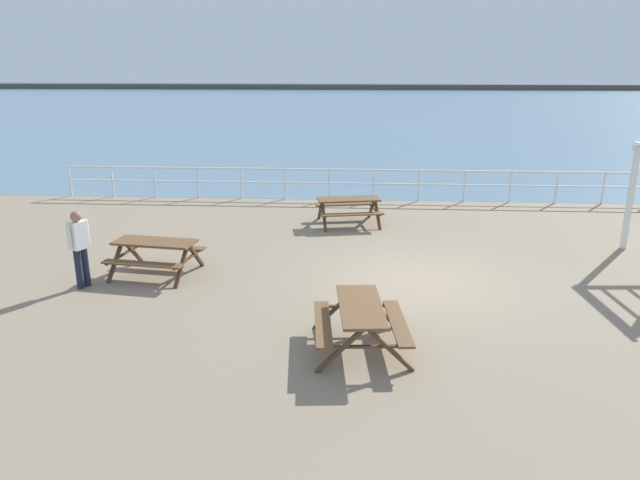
{
  "coord_description": "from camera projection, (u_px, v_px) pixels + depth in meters",
  "views": [
    {
      "loc": [
        -1.31,
        -12.15,
        4.57
      ],
      "look_at": [
        -2.12,
        0.27,
        0.8
      ],
      "focal_mm": 33.0,
      "sensor_mm": 36.0,
      "label": 1
    }
  ],
  "objects": [
    {
      "name": "seaward_railing",
      "position": [
        396.0,
        180.0,
        20.04
      ],
      "size": [
        23.07,
        0.07,
        1.08
      ],
      "color": "white",
      "rests_on": "ground"
    },
    {
      "name": "picnic_table_far_left",
      "position": [
        155.0,
        249.0,
        13.07
      ],
      "size": [
        1.99,
        1.75,
        0.8
      ],
      "rotation": [
        0.0,
        0.0,
        -0.14
      ],
      "color": "brown",
      "rests_on": "ground"
    },
    {
      "name": "visitor",
      "position": [
        79.0,
        244.0,
        12.21
      ],
      "size": [
        0.34,
        0.49,
        1.66
      ],
      "rotation": [
        0.0,
        0.0,
        5.84
      ],
      "color": "#1E2338",
      "rests_on": "ground"
    },
    {
      "name": "picnic_table_near_right",
      "position": [
        361.0,
        316.0,
        9.65
      ],
      "size": [
        1.69,
        1.93,
        0.8
      ],
      "rotation": [
        0.0,
        0.0,
        1.67
      ],
      "color": "brown",
      "rests_on": "ground"
    },
    {
      "name": "distant_shoreline",
      "position": [
        367.0,
        89.0,
        104.29
      ],
      "size": [
        142.0,
        6.0,
        1.8
      ],
      "primitive_type": "cube",
      "color": "#4C4C47",
      "rests_on": "ground"
    },
    {
      "name": "ground_plane",
      "position": [
        416.0,
        285.0,
        12.88
      ],
      "size": [
        30.0,
        24.0,
        0.2
      ],
      "primitive_type": "cube",
      "color": "gray"
    },
    {
      "name": "picnic_table_mid_centre",
      "position": [
        349.0,
        205.0,
        17.15
      ],
      "size": [
        2.06,
        1.84,
        0.8
      ],
      "rotation": [
        0.0,
        0.0,
        0.2
      ],
      "color": "brown",
      "rests_on": "ground"
    },
    {
      "name": "sea_band",
      "position": [
        372.0,
        107.0,
        63.22
      ],
      "size": [
        142.0,
        90.0,
        0.01
      ],
      "primitive_type": "cube",
      "color": "slate",
      "rests_on": "ground"
    }
  ]
}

